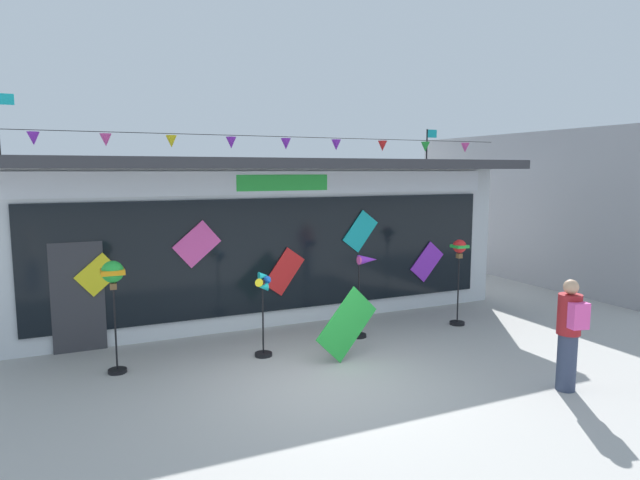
{
  "coord_description": "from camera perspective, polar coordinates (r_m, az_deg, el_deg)",
  "views": [
    {
      "loc": [
        -3.42,
        -7.43,
        3.26
      ],
      "look_at": [
        1.3,
        2.9,
        1.81
      ],
      "focal_mm": 30.67,
      "sensor_mm": 36.0,
      "label": 1
    }
  ],
  "objects": [
    {
      "name": "person_near_camera",
      "position": [
        8.94,
        24.57,
        -8.78
      ],
      "size": [
        0.36,
        0.47,
        1.68
      ],
      "rotation": [
        0.0,
        0.0,
        2.93
      ],
      "color": "#333D56",
      "rests_on": "ground_plane"
    },
    {
      "name": "wind_spinner_center_right",
      "position": [
        11.83,
        14.31,
        -2.18
      ],
      "size": [
        0.32,
        0.32,
        1.82
      ],
      "color": "black",
      "rests_on": "ground_plane"
    },
    {
      "name": "ground_plane",
      "position": [
        8.81,
        0.15,
        -14.45
      ],
      "size": [
        80.0,
        80.0,
        0.0
      ],
      "primitive_type": "plane",
      "color": "#ADAAA5"
    },
    {
      "name": "neighbour_building",
      "position": [
        19.88,
        27.1,
        3.34
      ],
      "size": [
        7.35,
        8.96,
        4.33
      ],
      "primitive_type": "cube",
      "color": "#99999E",
      "rests_on": "ground_plane"
    },
    {
      "name": "display_kite_on_ground",
      "position": [
        9.51,
        2.83,
        -8.77
      ],
      "size": [
        1.26,
        0.22,
        1.26
      ],
      "primitive_type": "cube",
      "rotation": [
        -0.16,
        0.79,
        0.0
      ],
      "color": "green",
      "rests_on": "ground_plane"
    },
    {
      "name": "kite_shop_building",
      "position": [
        13.48,
        -7.32,
        0.9
      ],
      "size": [
        11.33,
        5.7,
        4.8
      ],
      "color": "silver",
      "rests_on": "ground_plane"
    },
    {
      "name": "wind_spinner_left",
      "position": [
        9.63,
        -5.95,
        -6.7
      ],
      "size": [
        0.35,
        0.31,
        1.52
      ],
      "color": "black",
      "rests_on": "ground_plane"
    },
    {
      "name": "wind_spinner_center_left",
      "position": [
        10.73,
        4.67,
        -4.29
      ],
      "size": [
        0.55,
        0.31,
        1.63
      ],
      "color": "black",
      "rests_on": "ground_plane"
    },
    {
      "name": "wind_spinner_far_left",
      "position": [
        9.3,
        -20.78,
        -4.13
      ],
      "size": [
        0.36,
        0.36,
        1.84
      ],
      "color": "black",
      "rests_on": "ground_plane"
    }
  ]
}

